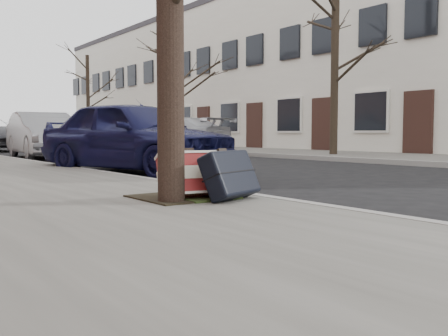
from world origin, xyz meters
TOP-DOWN VIEW (x-y plane):
  - ground at (0.00, 0.00)m, footprint 120.00×120.00m
  - far_sidewalk at (7.80, 15.00)m, footprint 4.00×70.00m
  - house_far at (13.15, 16.00)m, footprint 6.70×40.00m
  - dirt_patch at (-2.00, 1.20)m, footprint 0.85×0.85m
  - suitcase_red at (-1.99, 1.06)m, footprint 0.66×0.45m
  - suitcase_navy at (-1.72, 0.78)m, footprint 0.72×0.56m
  - car_near_front at (-0.33, 5.56)m, footprint 2.73×4.40m
  - car_near_mid at (0.09, 12.51)m, footprint 1.80×4.36m
  - car_far_front at (4.66, 12.45)m, footprint 2.90×4.84m
  - car_far_back at (4.75, 20.26)m, footprint 2.72×4.50m
  - tree_far_a at (7.20, 7.23)m, footprint 0.23×0.23m
  - tree_far_b at (7.20, 16.13)m, footprint 0.23×0.23m
  - tree_far_c at (7.20, 26.91)m, footprint 0.22×0.22m

SIDE VIEW (x-z plane):
  - ground at x=0.00m, z-range 0.00..0.00m
  - far_sidewalk at x=7.80m, z-range 0.00..0.12m
  - dirt_patch at x=-2.00m, z-range 0.12..0.14m
  - suitcase_red at x=-1.99m, z-range 0.12..0.58m
  - suitcase_navy at x=-1.72m, z-range 0.12..0.61m
  - car_far_front at x=4.66m, z-range 0.00..1.31m
  - car_near_front at x=-0.33m, z-range 0.00..1.40m
  - car_near_mid at x=0.09m, z-range 0.00..1.40m
  - car_far_back at x=4.75m, z-range 0.00..1.43m
  - tree_far_b at x=7.20m, z-range 0.12..5.16m
  - tree_far_a at x=7.20m, z-range 0.12..5.50m
  - tree_far_c at x=7.20m, z-range 0.12..5.55m
  - house_far at x=13.15m, z-range 0.00..7.20m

